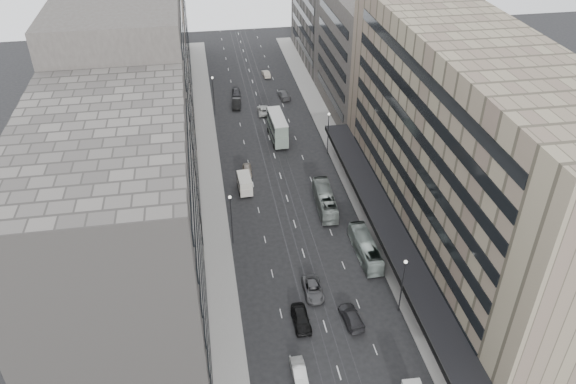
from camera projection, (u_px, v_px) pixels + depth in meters
ground at (315, 292)px, 73.50m from camera, size 220.00×220.00×0.00m
sidewalk_right at (336, 146)px, 105.79m from camera, size 4.00×125.00×0.15m
sidewalk_left at (208, 157)px, 102.46m from camera, size 4.00×125.00×0.15m
department_store at (463, 149)px, 74.67m from camera, size 19.20×60.00×30.00m
building_right_mid at (368, 55)px, 112.30m from camera, size 15.00×28.00×24.00m
building_right_far at (333, 4)px, 135.71m from camera, size 15.00×32.00×28.00m
building_left_a at (124, 264)px, 55.59m from camera, size 15.00×28.00×30.00m
building_left_b at (136, 123)px, 76.55m from camera, size 15.00×26.00×34.00m
building_left_c at (148, 78)px, 101.14m from camera, size 15.00×28.00×25.00m
building_left_d at (152, 16)px, 127.29m from camera, size 15.00×38.00×28.00m
lamp_right_near at (403, 280)px, 67.85m from camera, size 0.44×0.44×8.32m
lamp_right_far at (328, 129)px, 100.56m from camera, size 0.44×0.44×8.32m
lamp_left_near at (231, 214)px, 79.06m from camera, size 0.44×0.44×8.32m
lamp_left_far at (213, 91)px, 114.22m from camera, size 0.44×0.44×8.32m
bus_near at (366, 248)px, 78.80m from camera, size 2.51×10.11×2.81m
bus_far at (325, 200)px, 88.52m from camera, size 3.03×10.72×2.95m
double_decker at (278, 127)px, 106.41m from camera, size 3.05×9.22×5.00m
panel_van at (245, 183)px, 92.31m from camera, size 2.40×4.63×2.87m
sedan_0 at (301, 319)px, 68.50m from camera, size 2.07×5.01×1.70m
sedan_1 at (299, 372)px, 62.08m from camera, size 1.53×4.22×1.38m
sedan_2 at (313, 289)px, 72.94m from camera, size 2.44×5.14×1.42m
sedan_3 at (351, 316)px, 68.93m from camera, size 2.56×5.30×1.49m
sedan_4 at (247, 170)px, 97.45m from camera, size 1.89×4.12×1.37m
sedan_5 at (237, 103)px, 119.60m from camera, size 2.28×5.17×1.65m
sedan_6 at (263, 110)px, 117.18m from camera, size 2.43×5.05×1.39m
sedan_7 at (284, 95)px, 123.52m from camera, size 2.46×5.40×1.53m
sedan_8 at (236, 93)px, 124.45m from camera, size 1.94×4.49×1.51m
sedan_9 at (266, 74)px, 133.71m from camera, size 1.80×4.26×1.37m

